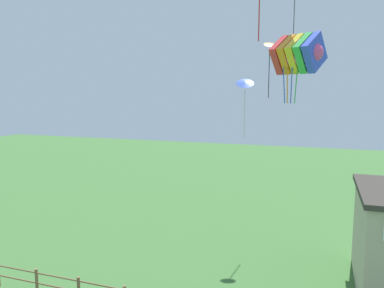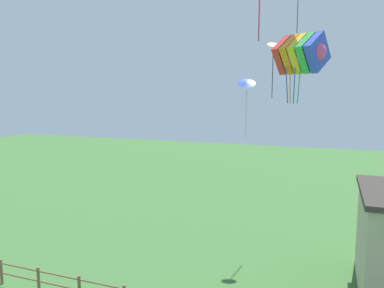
% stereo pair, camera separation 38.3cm
% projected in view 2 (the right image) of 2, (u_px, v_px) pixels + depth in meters
% --- Properties ---
extents(kite_rainbow_parafoil, '(3.49, 3.19, 3.75)m').
position_uv_depth(kite_rainbow_parafoil, '(301.00, 54.00, 19.95)').
color(kite_rainbow_parafoil, '#E54C8C').
extents(kite_orange_delta, '(0.98, 0.95, 3.49)m').
position_uv_depth(kite_orange_delta, '(273.00, 50.00, 23.10)').
color(kite_orange_delta, orange).
extents(kite_blue_delta, '(1.04, 0.97, 3.02)m').
position_uv_depth(kite_blue_delta, '(247.00, 86.00, 18.37)').
color(kite_blue_delta, blue).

